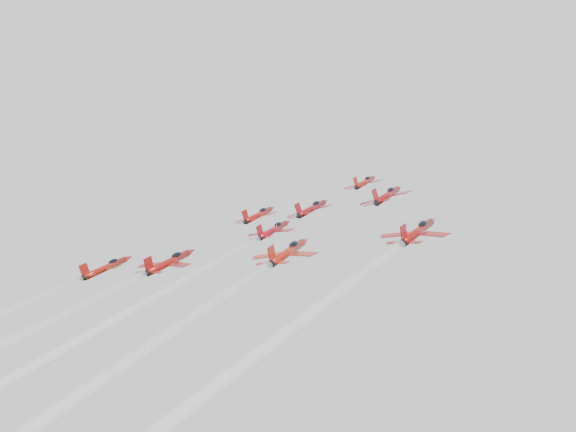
% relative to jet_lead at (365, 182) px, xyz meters
% --- Properties ---
extents(jet_lead, '(8.73, 11.49, 6.29)m').
position_rel_jet_lead_xyz_m(jet_lead, '(0.00, 0.00, 0.00)').
color(jet_lead, '#AC1410').
extents(jet_row2_left, '(9.03, 11.87, 6.50)m').
position_rel_jet_lead_xyz_m(jet_row2_left, '(-13.90, -18.88, -9.20)').
color(jet_row2_left, '#B21111').
extents(jet_row2_center, '(9.42, 12.38, 6.78)m').
position_rel_jet_lead_xyz_m(jet_row2_center, '(-2.67, -19.05, -9.28)').
color(jet_row2_center, maroon).
extents(jet_row2_right, '(10.23, 13.46, 7.37)m').
position_rel_jet_lead_xyz_m(jet_row2_right, '(10.67, -15.82, -7.70)').
color(jet_row2_right, maroon).
extents(jet_center, '(8.64, 84.63, 42.02)m').
position_rel_jet_lead_xyz_m(jet_center, '(-3.34, -69.80, -34.08)').
color(jet_center, '#A10F19').
extents(jet_rear_right, '(10.07, 98.64, 48.97)m').
position_rel_jet_lead_xyz_m(jet_rear_right, '(6.92, -90.33, -44.08)').
color(jet_rear_right, '#B32011').
extents(jet_rear_farright, '(9.96, 97.60, 48.45)m').
position_rel_jet_lead_xyz_m(jet_rear_farright, '(24.90, -85.96, -41.95)').
color(jet_rear_farright, '#9E100F').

